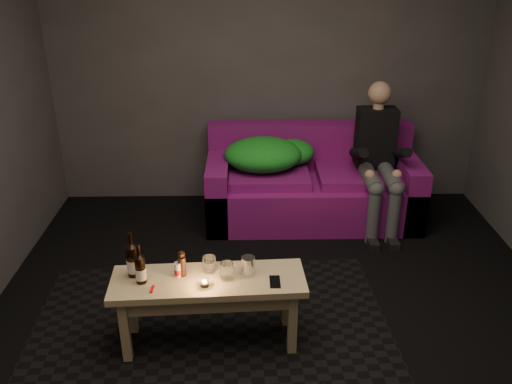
# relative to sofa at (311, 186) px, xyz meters

# --- Properties ---
(floor) EXTENTS (4.50, 4.50, 0.00)m
(floor) POSITION_rel_sofa_xyz_m (-0.39, -1.82, -0.29)
(floor) COLOR black
(floor) RESTS_ON ground
(room) EXTENTS (4.50, 4.50, 4.50)m
(room) POSITION_rel_sofa_xyz_m (-0.39, -1.35, 1.35)
(room) COLOR silver
(room) RESTS_ON ground
(rug) EXTENTS (2.44, 1.83, 0.01)m
(rug) POSITION_rel_sofa_xyz_m (-0.83, -1.72, -0.29)
(rug) COLOR black
(rug) RESTS_ON floor
(sofa) EXTENTS (1.88, 0.85, 0.81)m
(sofa) POSITION_rel_sofa_xyz_m (0.00, 0.00, 0.00)
(sofa) COLOR #821166
(sofa) RESTS_ON floor
(green_blanket) EXTENTS (0.83, 0.56, 0.28)m
(green_blanket) POSITION_rel_sofa_xyz_m (-0.40, -0.01, 0.32)
(green_blanket) COLOR #18861B
(green_blanket) RESTS_ON sofa
(person) EXTENTS (0.34, 0.78, 1.26)m
(person) POSITION_rel_sofa_xyz_m (0.55, -0.15, 0.36)
(person) COLOR black
(person) RESTS_ON sofa
(coffee_table) EXTENTS (1.19, 0.44, 0.48)m
(coffee_table) POSITION_rel_sofa_xyz_m (-0.83, -1.77, 0.10)
(coffee_table) COLOR tan
(coffee_table) RESTS_ON rug
(beer_bottle_a) EXTENTS (0.07, 0.07, 0.30)m
(beer_bottle_a) POSITION_rel_sofa_xyz_m (-1.28, -1.73, 0.30)
(beer_bottle_a) COLOR black
(beer_bottle_a) RESTS_ON coffee_table
(beer_bottle_b) EXTENTS (0.06, 0.06, 0.25)m
(beer_bottle_b) POSITION_rel_sofa_xyz_m (-1.22, -1.80, 0.28)
(beer_bottle_b) COLOR black
(beer_bottle_b) RESTS_ON coffee_table
(salt_shaker) EXTENTS (0.06, 0.06, 0.09)m
(salt_shaker) POSITION_rel_sofa_xyz_m (-1.01, -1.74, 0.23)
(salt_shaker) COLOR silver
(salt_shaker) RESTS_ON coffee_table
(pepper_mill) EXTENTS (0.05, 0.05, 0.13)m
(pepper_mill) POSITION_rel_sofa_xyz_m (-0.99, -1.73, 0.25)
(pepper_mill) COLOR black
(pepper_mill) RESTS_ON coffee_table
(tumbler_back) EXTENTS (0.10, 0.10, 0.10)m
(tumbler_back) POSITION_rel_sofa_xyz_m (-0.83, -1.68, 0.24)
(tumbler_back) COLOR white
(tumbler_back) RESTS_ON coffee_table
(tealight) EXTENTS (0.05, 0.05, 0.04)m
(tealight) POSITION_rel_sofa_xyz_m (-0.84, -1.85, 0.21)
(tealight) COLOR white
(tealight) RESTS_ON coffee_table
(tumbler_front) EXTENTS (0.11, 0.11, 0.10)m
(tumbler_front) POSITION_rel_sofa_xyz_m (-0.71, -1.77, 0.24)
(tumbler_front) COLOR white
(tumbler_front) RESTS_ON coffee_table
(steel_cup) EXTENTS (0.09, 0.09, 0.12)m
(steel_cup) POSITION_rel_sofa_xyz_m (-0.59, -1.72, 0.25)
(steel_cup) COLOR silver
(steel_cup) RESTS_ON coffee_table
(smartphone) EXTENTS (0.06, 0.13, 0.01)m
(smartphone) POSITION_rel_sofa_xyz_m (-0.43, -1.82, 0.19)
(smartphone) COLOR black
(smartphone) RESTS_ON coffee_table
(red_lighter) EXTENTS (0.02, 0.07, 0.01)m
(red_lighter) POSITION_rel_sofa_xyz_m (-1.15, -1.88, 0.19)
(red_lighter) COLOR red
(red_lighter) RESTS_ON coffee_table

